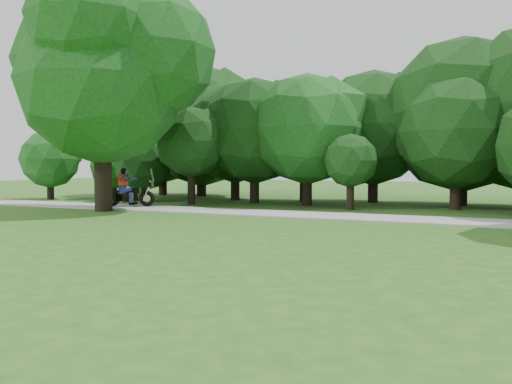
% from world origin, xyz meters
% --- Properties ---
extents(ground, '(100.00, 100.00, 0.00)m').
position_xyz_m(ground, '(0.00, 0.00, 0.00)').
color(ground, '#225618').
rests_on(ground, ground).
extents(walkway, '(60.00, 2.20, 0.06)m').
position_xyz_m(walkway, '(0.00, 8.00, 0.03)').
color(walkway, gray).
rests_on(walkway, ground).
extents(tree_line, '(40.12, 11.26, 7.73)m').
position_xyz_m(tree_line, '(1.57, 14.61, 3.66)').
color(tree_line, black).
rests_on(tree_line, ground).
extents(big_tree_west, '(8.64, 6.56, 9.96)m').
position_xyz_m(big_tree_west, '(-10.54, 6.85, 5.76)').
color(big_tree_west, black).
rests_on(big_tree_west, ground).
extents(touring_motorcycle, '(2.07, 1.24, 1.65)m').
position_xyz_m(touring_motorcycle, '(-10.71, 8.15, 0.66)').
color(touring_motorcycle, black).
rests_on(touring_motorcycle, walkway).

